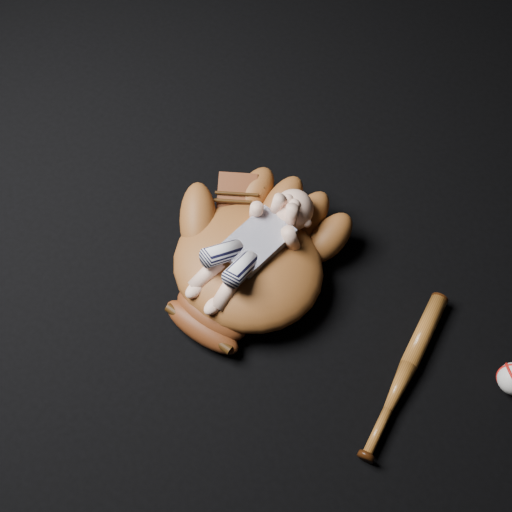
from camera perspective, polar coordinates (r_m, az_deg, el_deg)
name	(u,v)px	position (r m, az deg, el deg)	size (l,w,h in m)	color
baseball_glove	(248,262)	(1.39, -0.73, -0.53)	(0.42, 0.48, 0.15)	brown
newborn_baby	(248,248)	(1.35, -0.69, 0.69)	(0.16, 0.34, 0.14)	beige
baseball_bat	(404,374)	(1.38, 13.05, -10.21)	(0.04, 0.40, 0.04)	brown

